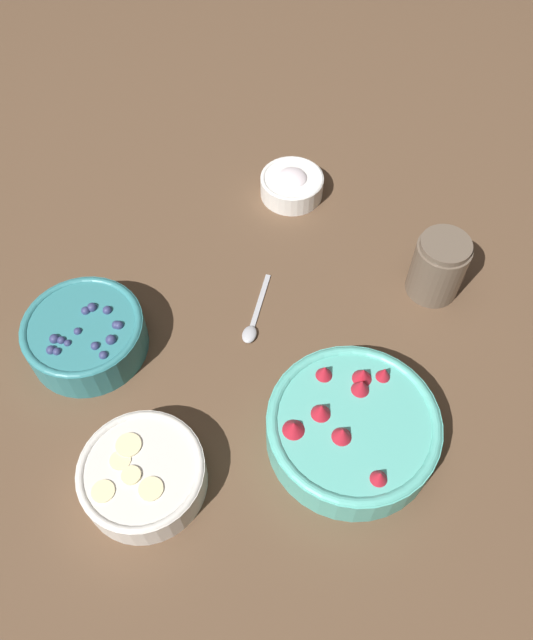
{
  "coord_description": "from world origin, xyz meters",
  "views": [
    {
      "loc": [
        -0.34,
        -0.39,
        0.81
      ],
      "look_at": [
        0.01,
        -0.01,
        0.05
      ],
      "focal_mm": 35.0,
      "sensor_mm": 36.0,
      "label": 1
    }
  ],
  "objects_px": {
    "bowl_bananas": "(143,474)",
    "jar_chocolate": "(438,268)",
    "bowl_strawberries": "(352,427)",
    "bowl_cream": "(292,184)",
    "bowl_blueberries": "(85,334)"
  },
  "relations": [
    {
      "from": "bowl_blueberries",
      "to": "bowl_strawberries",
      "type": "bearing_deg",
      "value": -63.24
    },
    {
      "from": "bowl_blueberries",
      "to": "jar_chocolate",
      "type": "xyz_separation_m",
      "value": [
        0.47,
        -0.28,
        0.01
      ]
    },
    {
      "from": "bowl_strawberries",
      "to": "bowl_cream",
      "type": "bearing_deg",
      "value": 56.3
    },
    {
      "from": "bowl_bananas",
      "to": "jar_chocolate",
      "type": "bearing_deg",
      "value": -4.78
    },
    {
      "from": "bowl_bananas",
      "to": "jar_chocolate",
      "type": "height_order",
      "value": "jar_chocolate"
    },
    {
      "from": "bowl_blueberries",
      "to": "bowl_cream",
      "type": "height_order",
      "value": "bowl_blueberries"
    },
    {
      "from": "bowl_blueberries",
      "to": "bowl_bananas",
      "type": "xyz_separation_m",
      "value": [
        -0.06,
        -0.23,
        -0.01
      ]
    },
    {
      "from": "jar_chocolate",
      "to": "bowl_blueberries",
      "type": "bearing_deg",
      "value": 149.77
    },
    {
      "from": "bowl_strawberries",
      "to": "bowl_cream",
      "type": "xyz_separation_m",
      "value": [
        0.27,
        0.4,
        -0.01
      ]
    },
    {
      "from": "bowl_blueberries",
      "to": "bowl_bananas",
      "type": "height_order",
      "value": "bowl_blueberries"
    },
    {
      "from": "bowl_strawberries",
      "to": "bowl_cream",
      "type": "height_order",
      "value": "bowl_strawberries"
    },
    {
      "from": "bowl_strawberries",
      "to": "jar_chocolate",
      "type": "distance_m",
      "value": 0.3
    },
    {
      "from": "bowl_strawberries",
      "to": "bowl_bananas",
      "type": "relative_size",
      "value": 1.42
    },
    {
      "from": "bowl_cream",
      "to": "jar_chocolate",
      "type": "relative_size",
      "value": 1.02
    },
    {
      "from": "bowl_bananas",
      "to": "bowl_cream",
      "type": "distance_m",
      "value": 0.58
    }
  ]
}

